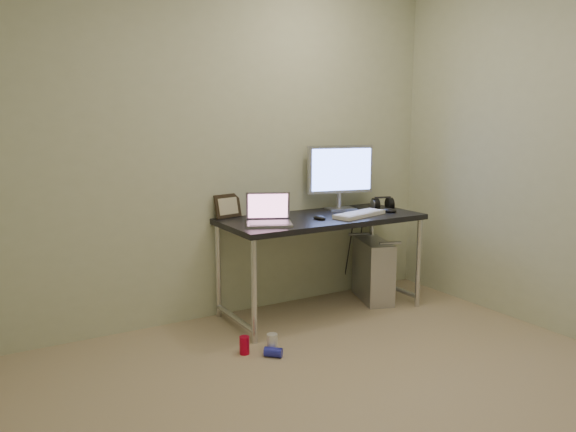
# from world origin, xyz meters

# --- Properties ---
(floor) EXTENTS (3.50, 3.50, 0.00)m
(floor) POSITION_xyz_m (0.00, 0.00, 0.00)
(floor) COLOR tan
(floor) RESTS_ON ground
(wall_back) EXTENTS (3.50, 0.02, 2.50)m
(wall_back) POSITION_xyz_m (0.00, 1.75, 1.25)
(wall_back) COLOR beige
(wall_back) RESTS_ON ground
(desk) EXTENTS (1.53, 0.67, 0.75)m
(desk) POSITION_xyz_m (0.57, 1.41, 0.67)
(desk) COLOR black
(desk) RESTS_ON ground
(tower_computer) EXTENTS (0.36, 0.52, 0.53)m
(tower_computer) POSITION_xyz_m (1.11, 1.44, 0.25)
(tower_computer) COLOR #B0AFB5
(tower_computer) RESTS_ON ground
(cable_a) EXTENTS (0.01, 0.16, 0.69)m
(cable_a) POSITION_xyz_m (1.06, 1.70, 0.40)
(cable_a) COLOR black
(cable_a) RESTS_ON ground
(cable_b) EXTENTS (0.02, 0.11, 0.71)m
(cable_b) POSITION_xyz_m (1.15, 1.68, 0.38)
(cable_b) COLOR black
(cable_b) RESTS_ON ground
(can_red) EXTENTS (0.08, 0.08, 0.12)m
(can_red) POSITION_xyz_m (-0.29, 0.99, 0.06)
(can_red) COLOR red
(can_red) RESTS_ON ground
(can_white) EXTENTS (0.08, 0.08, 0.13)m
(can_white) POSITION_xyz_m (-0.13, 0.92, 0.06)
(can_white) COLOR silver
(can_white) RESTS_ON ground
(can_blue) EXTENTS (0.12, 0.12, 0.06)m
(can_blue) POSITION_xyz_m (-0.15, 0.86, 0.03)
(can_blue) COLOR #2327A8
(can_blue) RESTS_ON ground
(laptop) EXTENTS (0.39, 0.36, 0.22)m
(laptop) POSITION_xyz_m (0.09, 1.35, 0.80)
(laptop) COLOR #B4B5BD
(laptop) RESTS_ON desk
(monitor) EXTENTS (0.55, 0.20, 0.52)m
(monitor) POSITION_xyz_m (0.88, 1.60, 1.05)
(monitor) COLOR #B4B5BD
(monitor) RESTS_ON desk
(keyboard) EXTENTS (0.49, 0.27, 0.03)m
(keyboard) POSITION_xyz_m (0.83, 1.28, 0.76)
(keyboard) COLOR white
(keyboard) RESTS_ON desk
(mouse_right) EXTENTS (0.11, 0.14, 0.04)m
(mouse_right) POSITION_xyz_m (1.14, 1.30, 0.77)
(mouse_right) COLOR black
(mouse_right) RESTS_ON desk
(mouse_left) EXTENTS (0.09, 0.12, 0.04)m
(mouse_left) POSITION_xyz_m (0.49, 1.32, 0.77)
(mouse_left) COLOR black
(mouse_left) RESTS_ON desk
(headphones) EXTENTS (0.20, 0.11, 0.12)m
(headphones) POSITION_xyz_m (1.24, 1.50, 0.78)
(headphones) COLOR black
(headphones) RESTS_ON desk
(picture_frame) EXTENTS (0.23, 0.11, 0.18)m
(picture_frame) POSITION_xyz_m (-0.06, 1.73, 0.84)
(picture_frame) COLOR black
(picture_frame) RESTS_ON desk
(webcam) EXTENTS (0.04, 0.04, 0.12)m
(webcam) POSITION_xyz_m (0.21, 1.72, 0.84)
(webcam) COLOR silver
(webcam) RESTS_ON desk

